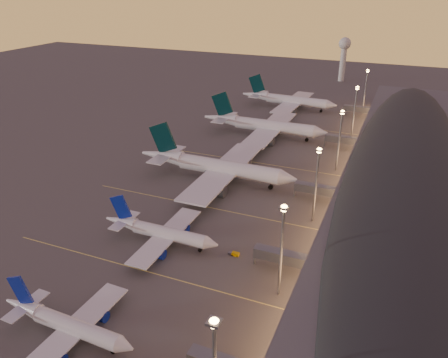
% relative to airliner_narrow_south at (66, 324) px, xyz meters
% --- Properties ---
extents(ground, '(700.00, 700.00, 0.00)m').
position_rel_airliner_narrow_south_xyz_m(ground, '(3.80, 32.15, -3.32)').
color(ground, '#464441').
extents(airliner_narrow_south, '(35.84, 31.93, 12.84)m').
position_rel_airliner_narrow_south_xyz_m(airliner_narrow_south, '(0.00, 0.00, 0.00)').
color(airliner_narrow_south, silver).
rests_on(airliner_narrow_south, ground).
extents(airliner_narrow_north, '(38.35, 34.10, 13.76)m').
position_rel_airliner_narrow_south_xyz_m(airliner_narrow_north, '(-0.23, 41.42, 0.24)').
color(airliner_narrow_north, silver).
rests_on(airliner_narrow_north, ground).
extents(airliner_wide_near, '(66.27, 60.07, 21.28)m').
position_rel_airliner_narrow_south_xyz_m(airliner_wide_near, '(-3.09, 89.51, 2.16)').
color(airliner_wide_near, silver).
rests_on(airliner_wide_near, ground).
extents(airliner_wide_mid, '(64.73, 58.67, 20.79)m').
position_rel_airliner_narrow_south_xyz_m(airliner_wide_mid, '(-1.92, 147.15, 2.03)').
color(airliner_wide_mid, silver).
rests_on(airliner_wide_mid, ground).
extents(airliner_wide_far, '(59.98, 54.66, 19.20)m').
position_rel_airliner_narrow_south_xyz_m(airliner_wide_far, '(-3.87, 201.73, 1.62)').
color(airliner_wide_far, silver).
rests_on(airliner_wide_far, ground).
extents(terminal_building, '(56.35, 255.00, 17.46)m').
position_rel_airliner_narrow_south_xyz_m(terminal_building, '(65.64, 104.62, 5.46)').
color(terminal_building, '#4D4D52').
rests_on(terminal_building, ground).
extents(light_masts, '(2.20, 217.20, 25.90)m').
position_rel_airliner_narrow_south_xyz_m(light_masts, '(39.80, 97.15, 14.24)').
color(light_masts, slate).
rests_on(light_masts, ground).
extents(radar_tower, '(9.00, 9.00, 32.50)m').
position_rel_airliner_narrow_south_xyz_m(radar_tower, '(13.80, 292.15, 18.56)').
color(radar_tower, silver).
rests_on(radar_tower, ground).
extents(lane_markings, '(90.00, 180.36, 0.00)m').
position_rel_airliner_narrow_south_xyz_m(lane_markings, '(3.80, 72.15, -3.31)').
color(lane_markings, '#D8C659').
rests_on(lane_markings, ground).
extents(baggage_tug_c, '(3.28, 1.53, 0.96)m').
position_rel_airliner_narrow_south_xyz_m(baggage_tug_c, '(23.07, 43.65, -2.88)').
color(baggage_tug_c, '#DDA000').
rests_on(baggage_tug_c, ground).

